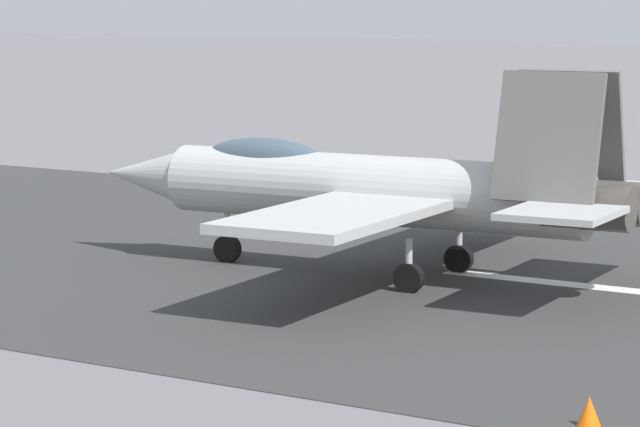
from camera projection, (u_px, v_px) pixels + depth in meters
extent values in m
plane|color=slate|center=(584.00, 287.00, 38.65)|extent=(400.00, 400.00, 0.00)
cube|color=#343535|center=(584.00, 286.00, 38.65)|extent=(240.00, 26.00, 0.02)
cube|color=white|center=(587.00, 286.00, 38.60)|extent=(8.00, 0.70, 0.00)
cylinder|color=#B1B3B3|center=(373.00, 190.00, 39.77)|extent=(11.89, 2.52, 1.84)
cone|color=#B1B3B3|center=(146.00, 175.00, 43.17)|extent=(2.81, 1.72, 1.57)
ellipsoid|color=#3F5160|center=(264.00, 158.00, 41.23)|extent=(3.66, 1.31, 1.10)
cylinder|color=#47423D|center=(587.00, 207.00, 36.45)|extent=(2.26, 1.23, 1.10)
cylinder|color=#47423D|center=(601.00, 202.00, 37.41)|extent=(2.26, 1.23, 1.10)
cube|color=#B1B3B3|center=(334.00, 216.00, 35.71)|extent=(3.77, 6.62, 0.24)
cube|color=#B1B3B3|center=(469.00, 179.00, 42.92)|extent=(3.77, 6.62, 0.24)
cube|color=#B1B3B3|center=(562.00, 213.00, 34.82)|extent=(2.56, 2.93, 0.16)
cube|color=#B1B3B3|center=(623.00, 190.00, 39.01)|extent=(2.56, 2.93, 0.16)
cube|color=#5C5C59|center=(548.00, 137.00, 36.33)|extent=(2.65, 1.10, 3.14)
cube|color=#5C5C59|center=(572.00, 131.00, 37.90)|extent=(2.65, 1.10, 3.14)
cylinder|color=silver|center=(227.00, 238.00, 42.12)|extent=(0.18, 0.18, 1.40)
cylinder|color=black|center=(227.00, 249.00, 42.17)|extent=(0.78, 0.34, 0.76)
cylinder|color=silver|center=(409.00, 265.00, 37.76)|extent=(0.18, 0.18, 1.40)
cylinder|color=black|center=(409.00, 278.00, 37.81)|extent=(0.78, 0.34, 0.76)
cylinder|color=silver|center=(459.00, 247.00, 40.55)|extent=(0.18, 0.18, 1.40)
cylinder|color=black|center=(459.00, 259.00, 40.60)|extent=(0.78, 0.34, 0.76)
cube|color=#1E2338|center=(211.00, 194.00, 53.36)|extent=(0.24, 0.36, 0.87)
cube|color=yellow|center=(210.00, 176.00, 53.27)|extent=(0.31, 0.46, 0.59)
sphere|color=tan|center=(210.00, 164.00, 53.21)|extent=(0.22, 0.22, 0.22)
cylinder|color=yellow|center=(215.00, 177.00, 53.54)|extent=(0.10, 0.10, 0.55)
cylinder|color=yellow|center=(206.00, 178.00, 53.01)|extent=(0.10, 0.10, 0.55)
cone|color=orange|center=(589.00, 412.00, 25.99)|extent=(0.44, 0.44, 0.55)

